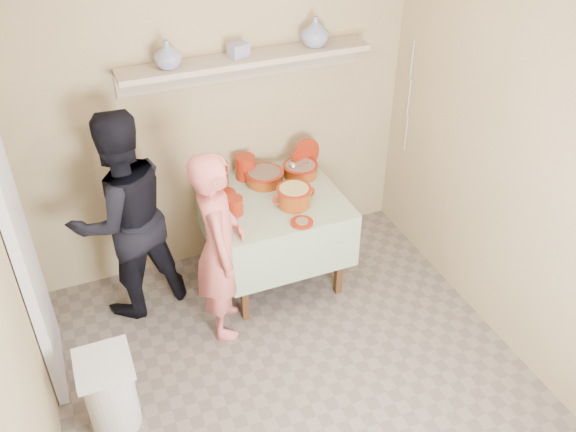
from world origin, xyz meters
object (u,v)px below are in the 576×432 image
person_cook (219,247)px  trash_bin (110,392)px  person_helper (123,217)px  serving_table (274,209)px  cazuela_rice (294,195)px

person_cook → trash_bin: person_cook is taller
trash_bin → person_helper: bearing=72.2°
trash_bin → serving_table: bearing=33.7°
person_helper → trash_bin: (-0.33, -1.04, -0.51)m
person_cook → person_helper: (-0.55, 0.47, 0.08)m
person_cook → serving_table: bearing=-41.4°
person_helper → cazuela_rice: person_helper is taller
cazuela_rice → trash_bin: cazuela_rice is taller
trash_bin → person_cook: bearing=32.8°
person_cook → person_helper: size_ratio=0.90×
person_cook → serving_table: 0.66m
cazuela_rice → trash_bin: 1.79m
person_cook → cazuela_rice: bearing=-58.0°
person_helper → serving_table: 1.10m
person_helper → trash_bin: size_ratio=2.84×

